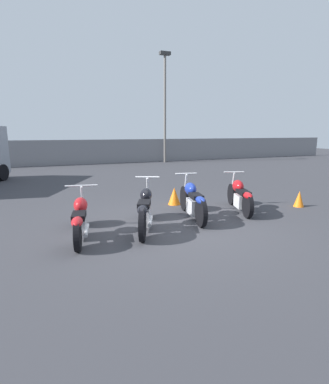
% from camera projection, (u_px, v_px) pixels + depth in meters
% --- Properties ---
extents(ground_plane, '(60.00, 60.00, 0.00)m').
position_uv_depth(ground_plane, '(177.00, 227.00, 6.54)').
color(ground_plane, '#38383D').
extents(fence_back, '(40.00, 0.04, 1.56)m').
position_uv_depth(fence_back, '(85.00, 152.00, 18.95)').
color(fence_back, gray).
rests_on(fence_back, ground_plane).
extents(light_pole_left, '(0.70, 0.35, 7.07)m').
position_uv_depth(light_pole_left, '(165.00, 98.00, 19.63)').
color(light_pole_left, slate).
rests_on(light_pole_left, ground_plane).
extents(motorcycle_slot_0, '(0.73, 2.02, 0.94)m').
position_uv_depth(motorcycle_slot_0, '(80.00, 218.00, 5.82)').
color(motorcycle_slot_0, black).
rests_on(motorcycle_slot_0, ground_plane).
extents(motorcycle_slot_1, '(1.00, 2.05, 1.04)m').
position_uv_depth(motorcycle_slot_1, '(145.00, 210.00, 6.32)').
color(motorcycle_slot_1, black).
rests_on(motorcycle_slot_1, ground_plane).
extents(motorcycle_slot_2, '(0.68, 2.04, 1.01)m').
position_uv_depth(motorcycle_slot_2, '(193.00, 201.00, 7.13)').
color(motorcycle_slot_2, black).
rests_on(motorcycle_slot_2, ground_plane).
extents(motorcycle_slot_3, '(0.83, 1.88, 0.97)m').
position_uv_depth(motorcycle_slot_3, '(240.00, 195.00, 7.79)').
color(motorcycle_slot_3, black).
rests_on(motorcycle_slot_3, ground_plane).
extents(traffic_cone_near, '(0.35, 0.35, 0.49)m').
position_uv_depth(traffic_cone_near, '(174.00, 196.00, 8.53)').
color(traffic_cone_near, orange).
rests_on(traffic_cone_near, ground_plane).
extents(traffic_cone_far, '(0.27, 0.27, 0.44)m').
position_uv_depth(traffic_cone_far, '(299.00, 199.00, 8.29)').
color(traffic_cone_far, orange).
rests_on(traffic_cone_far, ground_plane).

